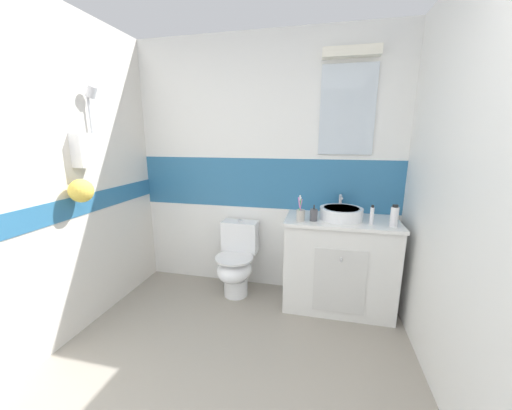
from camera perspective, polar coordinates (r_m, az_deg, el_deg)
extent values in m
cube|color=gray|center=(2.31, -5.40, -29.63)|extent=(3.20, 3.48, 0.04)
cube|color=white|center=(3.11, 1.71, -7.95)|extent=(3.20, 0.10, 0.85)
cube|color=teal|center=(2.94, 1.79, 4.40)|extent=(3.20, 0.10, 0.50)
cube|color=white|center=(2.93, 1.92, 20.57)|extent=(3.20, 0.10, 1.15)
cube|color=silver|center=(2.80, 17.63, 17.46)|extent=(0.47, 0.02, 0.77)
cube|color=white|center=(2.84, 18.42, 26.88)|extent=(0.48, 0.10, 0.08)
cube|color=silver|center=(2.51, -36.88, 3.73)|extent=(0.10, 3.48, 2.50)
cube|color=teal|center=(2.51, -35.39, -1.37)|extent=(0.01, 3.48, 0.16)
cube|color=white|center=(2.63, -31.11, 9.26)|extent=(0.10, 0.14, 0.26)
cylinder|color=silver|center=(2.74, -29.93, 14.16)|extent=(0.02, 0.02, 0.45)
cylinder|color=silver|center=(2.74, -29.84, 18.89)|extent=(0.10, 0.07, 0.11)
sphere|color=#F2CC4C|center=(2.52, -31.34, 2.43)|extent=(0.18, 0.18, 0.18)
cube|color=white|center=(1.81, 38.55, 0.79)|extent=(0.10, 3.48, 2.50)
cube|color=silver|center=(2.80, 16.00, -11.32)|extent=(0.95, 0.49, 0.82)
cube|color=white|center=(2.65, 16.59, -3.00)|extent=(0.97, 0.51, 0.03)
cube|color=silver|center=(2.59, 16.20, -14.41)|extent=(0.43, 0.01, 0.57)
cylinder|color=silver|center=(2.49, 16.53, -10.39)|extent=(0.02, 0.02, 0.03)
cylinder|color=white|center=(2.64, 16.51, -1.60)|extent=(0.37, 0.37, 0.10)
cylinder|color=#AFB1BA|center=(2.62, 16.58, -0.66)|extent=(0.30, 0.30, 0.01)
cylinder|color=silver|center=(2.84, 16.33, 0.23)|extent=(0.03, 0.03, 0.18)
cylinder|color=silver|center=(2.72, 16.56, 1.58)|extent=(0.02, 0.17, 0.02)
cylinder|color=white|center=(3.02, -4.01, -15.75)|extent=(0.24, 0.24, 0.18)
ellipsoid|color=white|center=(2.89, -4.31, -12.65)|extent=(0.34, 0.42, 0.22)
cylinder|color=white|center=(2.84, -4.35, -10.43)|extent=(0.37, 0.37, 0.02)
cube|color=white|center=(2.97, -3.19, -6.24)|extent=(0.36, 0.17, 0.32)
cylinder|color=silver|center=(2.92, -3.24, -3.12)|extent=(0.04, 0.04, 0.02)
cylinder|color=#B2ADA3|center=(2.50, 8.82, -2.04)|extent=(0.07, 0.07, 0.10)
cylinder|color=#D872BF|center=(2.50, 8.76, -0.60)|extent=(0.04, 0.02, 0.16)
cube|color=white|center=(2.48, 8.82, 1.20)|extent=(0.02, 0.02, 0.03)
cylinder|color=#3FB259|center=(2.47, 8.64, -0.67)|extent=(0.03, 0.02, 0.17)
cube|color=white|center=(2.46, 8.71, 1.21)|extent=(0.01, 0.02, 0.03)
cylinder|color=#D872BF|center=(2.47, 8.70, -0.50)|extent=(0.04, 0.03, 0.18)
cube|color=white|center=(2.45, 8.77, 1.56)|extent=(0.02, 0.02, 0.03)
cylinder|color=#4C4C51|center=(2.52, 11.37, -1.95)|extent=(0.06, 0.06, 0.10)
cylinder|color=#262626|center=(2.50, 11.44, -0.42)|extent=(0.01, 0.01, 0.04)
cylinder|color=#262626|center=(2.49, 11.45, -0.08)|extent=(0.01, 0.02, 0.01)
cylinder|color=white|center=(2.56, 25.72, -2.13)|extent=(0.06, 0.06, 0.16)
cylinder|color=black|center=(2.54, 25.92, -0.17)|extent=(0.04, 0.04, 0.02)
cylinder|color=white|center=(2.55, 21.97, -2.03)|extent=(0.03, 0.03, 0.14)
cylinder|color=black|center=(2.53, 22.13, -0.24)|extent=(0.02, 0.02, 0.02)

